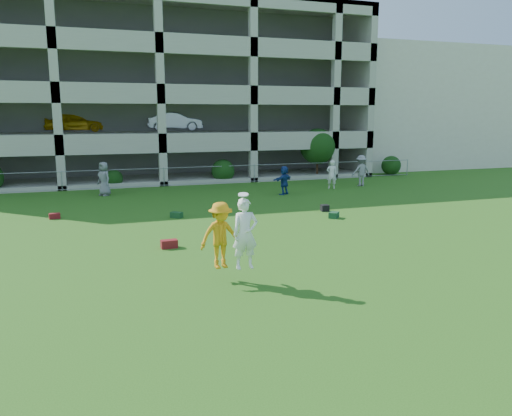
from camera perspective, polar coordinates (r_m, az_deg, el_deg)
name	(u,v)px	position (r m, az deg, el deg)	size (l,w,h in m)	color
ground	(269,278)	(13.86, 1.51, -8.03)	(100.00, 100.00, 0.00)	#235114
stucco_building	(397,109)	(48.85, 15.80, 10.87)	(16.00, 14.00, 10.00)	beige
bystander_c	(104,179)	(28.97, -16.98, 3.21)	(0.92, 0.60, 1.88)	slate
bystander_d	(284,180)	(28.14, 3.23, 3.18)	(1.50, 0.48, 1.62)	navy
bystander_e	(332,174)	(30.65, 8.64, 3.81)	(0.64, 0.42, 1.75)	silver
bystander_f	(361,171)	(32.22, 11.91, 4.20)	(1.26, 0.72, 1.94)	gray
bag_red_a	(169,244)	(17.12, -9.90, -4.07)	(0.55, 0.30, 0.28)	#56120E
bag_green_c	(334,215)	(22.00, 8.89, -0.80)	(0.50, 0.35, 0.26)	#13351C
crate_d	(325,208)	(23.49, 7.87, 0.00)	(0.35, 0.35, 0.30)	black
bag_red_f	(55,216)	(23.28, -22.03, -0.85)	(0.45, 0.28, 0.24)	#5A0F17
bag_green_g	(177,215)	(22.07, -9.07, -0.78)	(0.50, 0.30, 0.25)	#13351E
frisbee_contest	(228,235)	(13.19, -3.27, -3.08)	(1.45, 1.21, 2.10)	orange
parking_garage	(144,94)	(40.31, -12.64, 12.59)	(30.00, 14.00, 12.00)	#9E998C
fence	(164,177)	(31.88, -10.48, 3.54)	(36.06, 0.06, 1.20)	gray
shrub_row	(231,159)	(33.43, -2.87, 5.57)	(34.38, 2.52, 3.50)	#163D11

